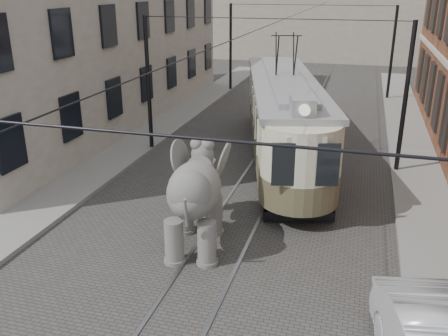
% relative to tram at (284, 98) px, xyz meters
% --- Properties ---
extents(ground, '(120.00, 120.00, 0.00)m').
position_rel_tram_xyz_m(ground, '(-0.35, -6.72, -2.65)').
color(ground, '#3C3A38').
extents(tram_rails, '(1.54, 80.00, 0.02)m').
position_rel_tram_xyz_m(tram_rails, '(-0.35, -6.72, -2.64)').
color(tram_rails, slate).
rests_on(tram_rails, ground).
extents(sidewalk_right, '(2.00, 60.00, 0.15)m').
position_rel_tram_xyz_m(sidewalk_right, '(5.65, -6.72, -2.57)').
color(sidewalk_right, slate).
rests_on(sidewalk_right, ground).
extents(sidewalk_left, '(2.00, 60.00, 0.15)m').
position_rel_tram_xyz_m(sidewalk_left, '(-6.85, -6.72, -2.57)').
color(sidewalk_left, slate).
rests_on(sidewalk_left, ground).
extents(stucco_building, '(7.00, 24.00, 10.00)m').
position_rel_tram_xyz_m(stucco_building, '(-11.35, 3.28, 2.35)').
color(stucco_building, gray).
rests_on(stucco_building, ground).
extents(catenary, '(11.00, 30.20, 6.00)m').
position_rel_tram_xyz_m(catenary, '(-0.55, -1.72, 0.35)').
color(catenary, black).
rests_on(catenary, ground).
extents(tram, '(5.99, 13.61, 5.30)m').
position_rel_tram_xyz_m(tram, '(0.00, 0.00, 0.00)').
color(tram, beige).
rests_on(tram, ground).
extents(elephant, '(3.36, 5.00, 2.82)m').
position_rel_tram_xyz_m(elephant, '(-1.07, -8.68, -1.24)').
color(elephant, '#605D58').
rests_on(elephant, ground).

